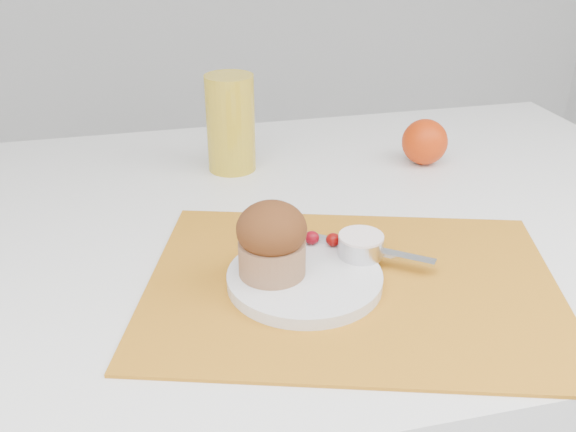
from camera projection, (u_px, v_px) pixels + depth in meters
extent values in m
cube|color=white|center=(302.00, 419.00, 1.05)|extent=(1.20, 0.80, 0.75)
cube|color=#C6791B|center=(352.00, 285.00, 0.72)|extent=(0.54, 0.46, 0.00)
cylinder|color=silver|center=(305.00, 278.00, 0.72)|extent=(0.20, 0.20, 0.01)
cylinder|color=silver|center=(361.00, 246.00, 0.75)|extent=(0.05, 0.05, 0.02)
cylinder|color=white|center=(361.00, 238.00, 0.74)|extent=(0.06, 0.06, 0.01)
ellipsoid|color=#56020A|center=(312.00, 238.00, 0.77)|extent=(0.02, 0.02, 0.02)
ellipsoid|color=#540302|center=(333.00, 240.00, 0.77)|extent=(0.02, 0.02, 0.02)
cube|color=silver|center=(363.00, 248.00, 0.76)|extent=(0.15, 0.12, 0.00)
sphere|color=red|center=(425.00, 142.00, 1.03)|extent=(0.07, 0.07, 0.07)
cylinder|color=gold|center=(231.00, 123.00, 1.00)|extent=(0.08, 0.08, 0.15)
cylinder|color=#A97752|center=(272.00, 257.00, 0.71)|extent=(0.09, 0.09, 0.04)
ellipsoid|color=#391A0A|center=(272.00, 229.00, 0.69)|extent=(0.08, 0.08, 0.06)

